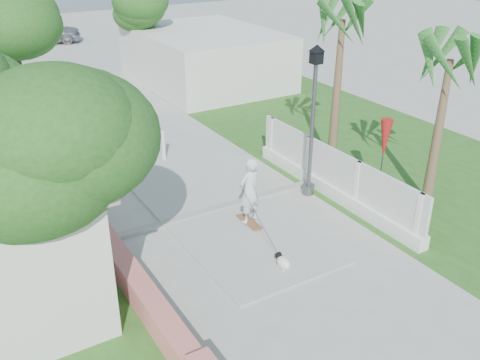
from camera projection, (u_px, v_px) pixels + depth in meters
ground at (362, 338)px, 10.46m from camera, size 90.00×90.00×0.00m
path_strip at (77, 90)px, 25.88m from camera, size 3.20×36.00×0.06m
curb at (215, 209)px, 15.07m from camera, size 6.50×0.25×0.10m
grass_right at (355, 141)px, 19.88m from camera, size 8.00×20.00×0.01m
pink_wall at (135, 284)px, 11.54m from camera, size 0.45×8.20×0.80m
lattice_fence at (333, 180)px, 15.66m from camera, size 0.35×7.00×1.50m
building_right at (205, 57)px, 26.57m from camera, size 6.00×8.00×2.60m
street_lamp at (313, 117)px, 14.99m from camera, size 0.44×0.44×4.44m
bollard at (163, 145)px, 18.02m from camera, size 0.14×0.14×1.09m
patio_umbrella at (385, 140)px, 15.42m from camera, size 0.36×0.36×2.30m
tree_left_near at (63, 154)px, 9.02m from camera, size 3.60×3.60×5.28m
tree_path_left at (13, 28)px, 19.75m from camera, size 3.40×3.40×5.23m
tree_path_right at (134, 11)px, 25.85m from camera, size 3.00×3.00×4.79m
palm_far at (342, 31)px, 15.66m from camera, size 1.80×1.80×5.30m
palm_near at (449, 69)px, 13.71m from camera, size 1.80×1.80×4.70m
skateboarder at (252, 200)px, 13.67m from camera, size 0.79×2.46×1.95m
dog at (283, 262)px, 12.46m from camera, size 0.26×0.57×0.39m
parked_car at (42, 31)px, 35.56m from camera, size 5.18×3.18×1.65m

